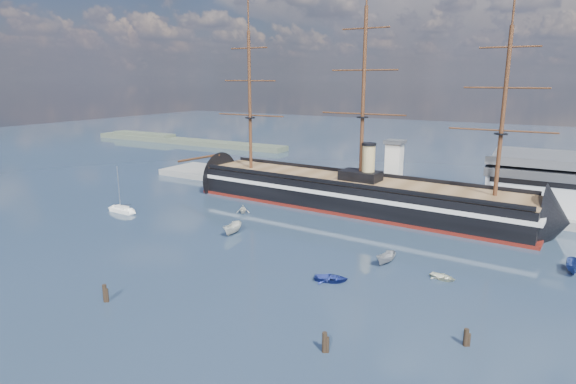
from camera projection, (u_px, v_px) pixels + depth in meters
The scene contains 15 objects.
ground at pixel (330, 231), 107.07m from camera, with size 600.00×600.00×0.00m, color #253545.
quay at pixel (420, 202), 132.23m from camera, with size 180.00×18.00×2.00m, color slate.
quay_tower at pixel (394, 166), 130.95m from camera, with size 5.00×5.00×15.00m.
shoreline at pixel (172, 140), 255.40m from camera, with size 120.00×10.00×4.00m.
warship at pixel (346, 193), 125.41m from camera, with size 113.28×20.89×53.94m.
sailboat at pixel (122, 209), 121.86m from camera, with size 7.52×2.54×11.88m.
motorboat_a at pixel (233, 234), 104.83m from camera, with size 7.54×2.76×3.01m, color silver.
motorboat_b at pixel (331, 281), 80.49m from camera, with size 3.54×1.42×1.65m, color navy.
motorboat_c at pixel (386, 264), 87.99m from camera, with size 6.51×2.39×2.60m, color gray.
motorboat_d at pixel (243, 213), 121.47m from camera, with size 6.18×2.68×2.27m, color beige.
motorboat_e at pixel (443, 279), 81.30m from camera, with size 2.75×1.10×1.29m, color beige.
motorboat_f at pixel (573, 273), 83.91m from camera, with size 6.98×2.56×2.79m, color navy.
piling_near_left at pixel (106, 302), 73.22m from camera, with size 0.64×0.64×3.49m, color black.
piling_near_right at pixel (324, 352), 59.77m from camera, with size 0.64×0.64×3.36m, color black.
piling_far_right at pixel (465, 346), 61.18m from camera, with size 0.64×0.64×3.03m, color black.
Camera 1 is at (44.05, -52.69, 33.14)m, focal length 30.00 mm.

